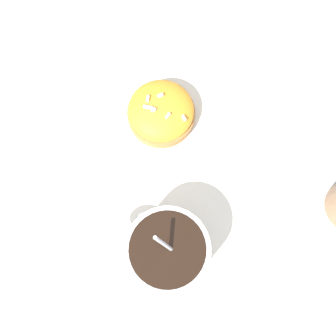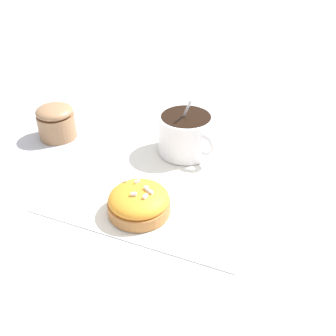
{
  "view_description": "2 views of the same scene",
  "coord_description": "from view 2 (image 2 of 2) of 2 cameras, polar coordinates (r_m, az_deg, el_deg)",
  "views": [
    {
      "loc": [
        0.1,
        0.0,
        0.48
      ],
      "look_at": [
        -0.01,
        0.01,
        0.04
      ],
      "focal_mm": 42.0,
      "sensor_mm": 36.0,
      "label": 1
    },
    {
      "loc": [
        -0.44,
        -0.2,
        0.36
      ],
      "look_at": [
        -0.02,
        -0.01,
        0.04
      ],
      "focal_mm": 42.0,
      "sensor_mm": 36.0,
      "label": 2
    }
  ],
  "objects": [
    {
      "name": "ground_plane",
      "position": [
        0.6,
        -0.46,
        -1.6
      ],
      "size": [
        3.0,
        3.0,
        0.0
      ],
      "primitive_type": "plane",
      "color": "#B2B2B7"
    },
    {
      "name": "paper_napkin",
      "position": [
        0.6,
        -0.46,
        -1.48
      ],
      "size": [
        0.29,
        0.3,
        0.0
      ],
      "color": "white",
      "rests_on": "ground_plane"
    },
    {
      "name": "coffee_cup",
      "position": [
        0.65,
        2.29,
        5.23
      ],
      "size": [
        0.09,
        0.11,
        0.1
      ],
      "color": "white",
      "rests_on": "paper_napkin"
    },
    {
      "name": "frosted_pastry",
      "position": [
        0.53,
        -4.25,
        -4.87
      ],
      "size": [
        0.09,
        0.09,
        0.04
      ],
      "color": "#B2753D",
      "rests_on": "paper_napkin"
    },
    {
      "name": "sugar_bowl",
      "position": [
        0.72,
        -15.93,
        6.55
      ],
      "size": [
        0.07,
        0.07,
        0.06
      ],
      "color": "#99704C",
      "rests_on": "ground_plane"
    }
  ]
}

